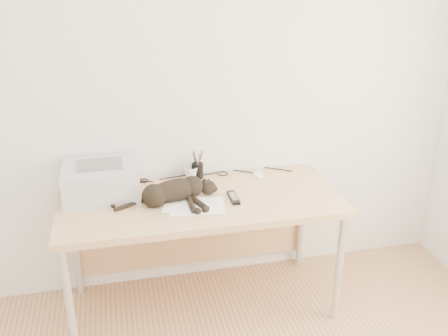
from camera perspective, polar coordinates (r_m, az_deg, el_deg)
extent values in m
plane|color=silver|center=(3.00, -4.13, 9.16)|extent=(3.50, 0.00, 3.50)
cube|color=tan|center=(2.86, -2.67, -3.86)|extent=(1.60, 0.70, 0.04)
cylinder|color=silver|center=(2.78, -17.22, -14.80)|extent=(0.04, 0.04, 0.70)
cylinder|color=silver|center=(3.01, 13.00, -11.14)|extent=(0.04, 0.04, 0.70)
cylinder|color=silver|center=(3.28, -16.66, -8.52)|extent=(0.04, 0.04, 0.70)
cylinder|color=silver|center=(3.48, 8.82, -5.89)|extent=(0.04, 0.04, 0.70)
cube|color=tan|center=(3.30, -3.61, -6.34)|extent=(1.48, 0.02, 0.60)
cube|color=#A9A9AE|center=(2.94, -13.85, -1.37)|extent=(0.42, 0.36, 0.19)
cube|color=black|center=(2.93, -13.87, -1.20)|extent=(0.36, 0.02, 0.11)
cube|color=slate|center=(2.90, -14.03, 0.42)|extent=(0.25, 0.18, 0.01)
cube|color=white|center=(2.76, -3.09, -4.41)|extent=(0.32, 0.24, 0.00)
cube|color=white|center=(2.77, -3.77, -4.23)|extent=(0.35, 0.30, 0.00)
ellipsoid|color=black|center=(2.81, -5.66, -2.56)|extent=(0.33, 0.19, 0.13)
sphere|color=black|center=(2.77, -8.02, -3.17)|extent=(0.13, 0.13, 0.13)
ellipsoid|color=black|center=(2.88, -1.83, -2.23)|extent=(0.11, 0.10, 0.08)
cone|color=black|center=(2.90, -2.24, -1.37)|extent=(0.04, 0.05, 0.04)
cone|color=black|center=(2.90, -1.80, -1.43)|extent=(0.04, 0.05, 0.04)
cylinder|color=black|center=(2.75, -3.75, -4.18)|extent=(0.07, 0.18, 0.03)
cylinder|color=black|center=(2.77, -2.89, -4.01)|extent=(0.07, 0.18, 0.03)
cylinder|color=black|center=(2.80, -10.68, -4.13)|extent=(0.20, 0.06, 0.02)
imported|color=silver|center=(3.09, -3.80, -0.59)|extent=(0.12, 0.12, 0.08)
cylinder|color=black|center=(3.10, -3.05, -0.32)|extent=(0.07, 0.07, 0.10)
cylinder|color=#990C0C|center=(3.07, -3.27, 0.80)|extent=(0.01, 0.01, 0.13)
cylinder|color=navy|center=(3.08, -2.91, 0.89)|extent=(0.01, 0.01, 0.13)
cylinder|color=black|center=(3.06, -3.04, 0.75)|extent=(0.01, 0.01, 0.13)
cube|color=slate|center=(2.94, -5.91, -2.56)|extent=(0.14, 0.19, 0.02)
cube|color=black|center=(2.84, 1.09, -3.40)|extent=(0.05, 0.16, 0.02)
ellipsoid|color=white|center=(3.15, 3.92, -0.61)|extent=(0.07, 0.11, 0.04)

